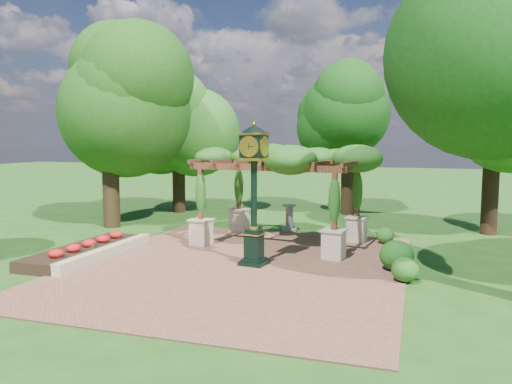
% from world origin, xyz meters
% --- Properties ---
extents(ground, '(120.00, 120.00, 0.00)m').
position_xyz_m(ground, '(0.00, 0.00, 0.00)').
color(ground, '#1E4714').
rests_on(ground, ground).
extents(brick_plaza, '(10.00, 12.00, 0.04)m').
position_xyz_m(brick_plaza, '(0.00, 1.00, 0.02)').
color(brick_plaza, brown).
rests_on(brick_plaza, ground).
extents(border_wall, '(0.35, 5.00, 0.40)m').
position_xyz_m(border_wall, '(-4.60, 0.50, 0.20)').
color(border_wall, '#C6B793').
rests_on(border_wall, ground).
extents(flower_bed, '(1.50, 5.00, 0.36)m').
position_xyz_m(flower_bed, '(-5.50, 0.50, 0.18)').
color(flower_bed, red).
rests_on(flower_bed, ground).
extents(pedestal_clock, '(0.98, 0.98, 4.48)m').
position_xyz_m(pedestal_clock, '(0.37, 1.16, 2.68)').
color(pedestal_clock, black).
rests_on(pedestal_clock, brick_plaza).
extents(pergola, '(6.38, 4.47, 3.75)m').
position_xyz_m(pergola, '(0.29, 4.59, 3.08)').
color(pergola, beige).
rests_on(pergola, brick_plaza).
extents(sundial, '(0.76, 0.76, 1.14)m').
position_xyz_m(sundial, '(-0.07, 7.42, 0.50)').
color(sundial, gray).
rests_on(sundial, ground).
extents(shrub_front, '(0.77, 0.77, 0.68)m').
position_xyz_m(shrub_front, '(4.96, 0.64, 0.38)').
color(shrub_front, '#215418').
rests_on(shrub_front, brick_plaza).
extents(shrub_mid, '(1.17, 1.17, 0.92)m').
position_xyz_m(shrub_mid, '(4.68, 1.81, 0.50)').
color(shrub_mid, '#1C5116').
rests_on(shrub_mid, brick_plaza).
extents(shrub_back, '(0.78, 0.78, 0.61)m').
position_xyz_m(shrub_back, '(4.11, 5.77, 0.34)').
color(shrub_back, '#28651D').
rests_on(shrub_back, brick_plaza).
extents(tree_west_near, '(5.50, 5.50, 8.92)m').
position_xyz_m(tree_west_near, '(-8.01, 5.85, 6.14)').
color(tree_west_near, '#322414').
rests_on(tree_west_near, ground).
extents(tree_west_far, '(4.41, 4.41, 7.43)m').
position_xyz_m(tree_west_far, '(-7.27, 11.12, 5.10)').
color(tree_west_far, '#301E13').
rests_on(tree_west_far, ground).
extents(tree_north, '(4.24, 4.24, 7.79)m').
position_xyz_m(tree_north, '(1.69, 13.15, 5.33)').
color(tree_north, black).
rests_on(tree_north, ground).
extents(tree_east_far, '(4.99, 4.99, 8.40)m').
position_xyz_m(tree_east_far, '(8.12, 9.26, 5.78)').
color(tree_east_far, '#301D12').
rests_on(tree_east_far, ground).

